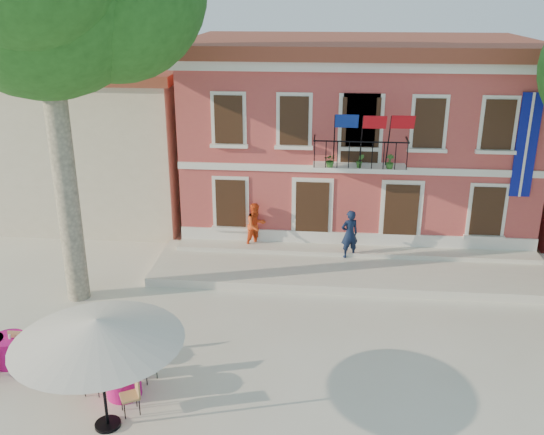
{
  "coord_description": "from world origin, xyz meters",
  "views": [
    {
      "loc": [
        0.9,
        -14.86,
        9.15
      ],
      "look_at": [
        -0.84,
        3.5,
        2.31
      ],
      "focal_mm": 40.0,
      "sensor_mm": 36.0,
      "label": 1
    }
  ],
  "objects_px": {
    "cafe_table_3": "(81,351)",
    "patio_umbrella": "(97,331)",
    "pedestrian_navy": "(350,234)",
    "cafe_table_0": "(9,349)",
    "cafe_table_1": "(123,379)",
    "pedestrian_orange": "(256,226)"
  },
  "relations": [
    {
      "from": "pedestrian_navy",
      "to": "cafe_table_0",
      "type": "bearing_deg",
      "value": 15.92
    },
    {
      "from": "patio_umbrella",
      "to": "cafe_table_3",
      "type": "height_order",
      "value": "patio_umbrella"
    },
    {
      "from": "patio_umbrella",
      "to": "pedestrian_orange",
      "type": "relative_size",
      "value": 2.16
    },
    {
      "from": "pedestrian_navy",
      "to": "cafe_table_3",
      "type": "bearing_deg",
      "value": 22.32
    },
    {
      "from": "patio_umbrella",
      "to": "pedestrian_navy",
      "type": "relative_size",
      "value": 2.09
    },
    {
      "from": "cafe_table_3",
      "to": "patio_umbrella",
      "type": "bearing_deg",
      "value": -56.65
    },
    {
      "from": "pedestrian_orange",
      "to": "cafe_table_0",
      "type": "distance_m",
      "value": 9.49
    },
    {
      "from": "pedestrian_orange",
      "to": "cafe_table_0",
      "type": "relative_size",
      "value": 0.93
    },
    {
      "from": "pedestrian_navy",
      "to": "cafe_table_0",
      "type": "relative_size",
      "value": 0.96
    },
    {
      "from": "pedestrian_orange",
      "to": "cafe_table_3",
      "type": "relative_size",
      "value": 0.91
    },
    {
      "from": "pedestrian_navy",
      "to": "cafe_table_3",
      "type": "xyz_separation_m",
      "value": [
        -7.08,
        -6.97,
        -0.75
      ]
    },
    {
      "from": "cafe_table_1",
      "to": "pedestrian_navy",
      "type": "bearing_deg",
      "value": 55.37
    },
    {
      "from": "patio_umbrella",
      "to": "cafe_table_1",
      "type": "xyz_separation_m",
      "value": [
        0.01,
        1.15,
        -2.03
      ]
    },
    {
      "from": "cafe_table_0",
      "to": "cafe_table_3",
      "type": "distance_m",
      "value": 1.91
    },
    {
      "from": "pedestrian_navy",
      "to": "cafe_table_1",
      "type": "xyz_separation_m",
      "value": [
        -5.58,
        -8.09,
        -0.75
      ]
    },
    {
      "from": "patio_umbrella",
      "to": "cafe_table_0",
      "type": "relative_size",
      "value": 2.0
    },
    {
      "from": "pedestrian_navy",
      "to": "cafe_table_1",
      "type": "distance_m",
      "value": 9.86
    },
    {
      "from": "pedestrian_orange",
      "to": "cafe_table_1",
      "type": "distance_m",
      "value": 8.96
    },
    {
      "from": "cafe_table_0",
      "to": "cafe_table_3",
      "type": "relative_size",
      "value": 0.98
    },
    {
      "from": "pedestrian_orange",
      "to": "pedestrian_navy",
      "type": "bearing_deg",
      "value": -51.14
    },
    {
      "from": "cafe_table_1",
      "to": "cafe_table_3",
      "type": "bearing_deg",
      "value": 143.34
    },
    {
      "from": "patio_umbrella",
      "to": "pedestrian_orange",
      "type": "distance_m",
      "value": 10.13
    }
  ]
}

